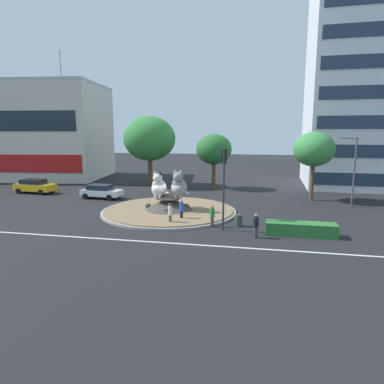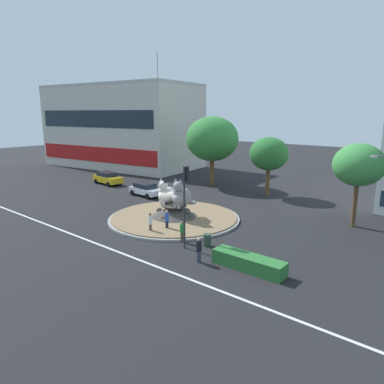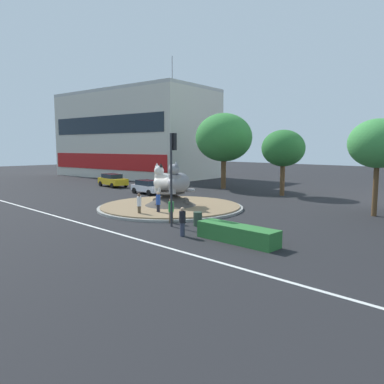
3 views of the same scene
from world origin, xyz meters
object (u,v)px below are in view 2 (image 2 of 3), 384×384
at_px(traffic_light_mast, 185,193).
at_px(litter_bin, 207,240).
at_px(shophouse_block, 122,126).
at_px(third_tree_left, 212,139).
at_px(hatchback_near_shophouse, 146,189).
at_px(pedestrian_blue_shirt, 167,220).
at_px(pedestrian_black_shirt, 199,249).
at_px(cat_statue_white, 166,194).
at_px(sedan_on_far_lane, 108,178).
at_px(second_tree_near_tower, 269,154).
at_px(pedestrian_white_shirt, 150,223).
at_px(broadleaf_tree_behind_island, 359,165).
at_px(cat_statue_grey, 181,196).
at_px(pedestrian_green_shirt, 182,231).

relative_size(traffic_light_mast, litter_bin, 6.50).
xyz_separation_m(traffic_light_mast, shophouse_block, (-34.67, 23.21, 3.00)).
height_order(third_tree_left, hatchback_near_shophouse, third_tree_left).
bearing_deg(pedestrian_blue_shirt, litter_bin, -21.00).
bearing_deg(pedestrian_black_shirt, third_tree_left, 83.28).
xyz_separation_m(cat_statue_white, sedan_on_far_lane, (-16.79, 6.17, -1.37)).
height_order(second_tree_near_tower, third_tree_left, third_tree_left).
relative_size(shophouse_block, pedestrian_white_shirt, 16.53).
xyz_separation_m(broadleaf_tree_behind_island, pedestrian_blue_shirt, (-11.30, -10.93, -4.28)).
distance_m(pedestrian_black_shirt, pedestrian_blue_shirt, 6.61).
height_order(traffic_light_mast, broadleaf_tree_behind_island, broadleaf_tree_behind_island).
bearing_deg(sedan_on_far_lane, broadleaf_tree_behind_island, 9.14).
height_order(pedestrian_blue_shirt, sedan_on_far_lane, pedestrian_blue_shirt).
xyz_separation_m(cat_statue_grey, pedestrian_white_shirt, (0.28, -4.09, -1.38)).
bearing_deg(shophouse_block, broadleaf_tree_behind_island, -21.02).
relative_size(pedestrian_white_shirt, sedan_on_far_lane, 0.35).
distance_m(pedestrian_black_shirt, sedan_on_far_lane, 28.02).
bearing_deg(sedan_on_far_lane, shophouse_block, 138.66).
height_order(traffic_light_mast, pedestrian_green_shirt, traffic_light_mast).
xyz_separation_m(second_tree_near_tower, litter_bin, (4.19, -17.03, -4.40)).
distance_m(traffic_light_mast, litter_bin, 3.92).
height_order(broadleaf_tree_behind_island, sedan_on_far_lane, broadleaf_tree_behind_island).
bearing_deg(second_tree_near_tower, litter_bin, -76.18).
relative_size(broadleaf_tree_behind_island, third_tree_left, 0.78).
height_order(pedestrian_white_shirt, pedestrian_black_shirt, pedestrian_white_shirt).
bearing_deg(sedan_on_far_lane, hatchback_near_shophouse, -3.79).
bearing_deg(traffic_light_mast, litter_bin, -40.21).
bearing_deg(pedestrian_white_shirt, shophouse_block, 27.29).
xyz_separation_m(cat_statue_white, third_tree_left, (-5.55, 14.46, 3.88)).
relative_size(pedestrian_blue_shirt, sedan_on_far_lane, 0.37).
height_order(cat_statue_white, third_tree_left, third_tree_left).
distance_m(cat_statue_white, cat_statue_grey, 1.81).
bearing_deg(traffic_light_mast, pedestrian_green_shirt, 53.17).
bearing_deg(pedestrian_white_shirt, pedestrian_black_shirt, -132.31).
xyz_separation_m(traffic_light_mast, broadleaf_tree_behind_island, (7.81, 12.70, 1.20)).
relative_size(third_tree_left, pedestrian_blue_shirt, 5.07).
distance_m(second_tree_near_tower, litter_bin, 18.08).
bearing_deg(hatchback_near_shophouse, pedestrian_black_shirt, -28.23).
bearing_deg(broadleaf_tree_behind_island, cat_statue_white, -149.76).
distance_m(pedestrian_black_shirt, pedestrian_green_shirt, 3.83).
distance_m(pedestrian_blue_shirt, sedan_on_far_lane, 21.42).
bearing_deg(cat_statue_white, third_tree_left, -164.57).
distance_m(shophouse_block, sedan_on_far_lane, 18.21).
distance_m(third_tree_left, pedestrian_black_shirt, 25.31).
bearing_deg(hatchback_near_shophouse, cat_statue_white, -26.12).
distance_m(cat_statue_grey, traffic_light_mast, 6.54).
bearing_deg(second_tree_near_tower, pedestrian_blue_shirt, -91.15).
distance_m(cat_statue_white, third_tree_left, 15.97).
relative_size(broadleaf_tree_behind_island, second_tree_near_tower, 1.04).
bearing_deg(hatchback_near_shophouse, litter_bin, -23.28).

